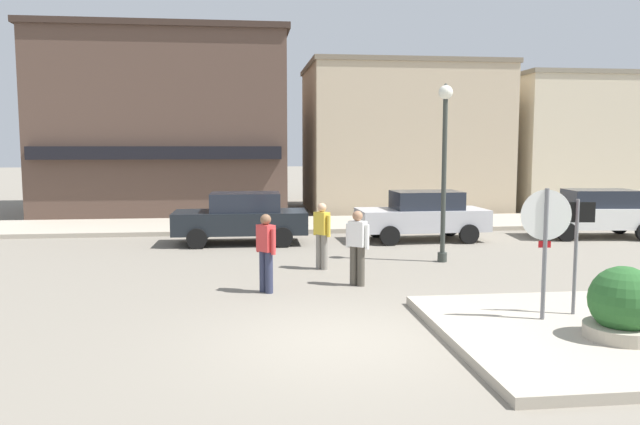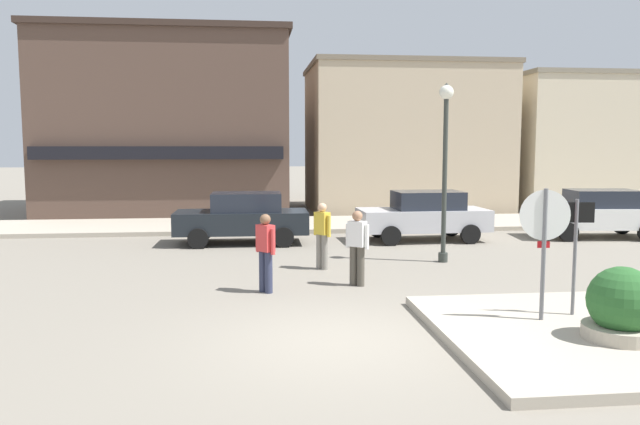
{
  "view_description": "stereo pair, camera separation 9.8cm",
  "coord_description": "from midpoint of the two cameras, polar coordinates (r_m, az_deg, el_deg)",
  "views": [
    {
      "loc": [
        -1.47,
        -9.18,
        2.99
      ],
      "look_at": [
        0.17,
        4.5,
        1.5
      ],
      "focal_mm": 35.0,
      "sensor_mm": 36.0,
      "label": 1
    },
    {
      "loc": [
        -1.38,
        -9.19,
        2.99
      ],
      "look_at": [
        0.17,
        4.5,
        1.5
      ],
      "focal_mm": 35.0,
      "sensor_mm": 36.0,
      "label": 2
    }
  ],
  "objects": [
    {
      "name": "ground_plane",
      "position": [
        9.76,
        2.32,
        -11.66
      ],
      "size": [
        160.0,
        160.0,
        0.0
      ],
      "primitive_type": "plane",
      "color": "gray"
    },
    {
      "name": "stop_sign",
      "position": [
        10.7,
        20.05,
        -2.11
      ],
      "size": [
        0.81,
        0.13,
        2.3
      ],
      "color": "slate",
      "rests_on": "ground"
    },
    {
      "name": "parked_car_second",
      "position": [
        19.83,
        9.63,
        -0.23
      ],
      "size": [
        4.04,
        1.96,
        1.56
      ],
      "color": "#B7B7BC",
      "rests_on": "ground"
    },
    {
      "name": "planter",
      "position": [
        10.28,
        26.11,
        -8.12
      ],
      "size": [
        1.1,
        1.1,
        1.23
      ],
      "color": "#ADA38E",
      "rests_on": "ground"
    },
    {
      "name": "parked_car_nearest",
      "position": [
        19.09,
        -6.91,
        -0.43
      ],
      "size": [
        4.02,
        1.92,
        1.56
      ],
      "color": "black",
      "rests_on": "ground"
    },
    {
      "name": "building_corner_shop",
      "position": [
        29.51,
        -13.21,
        7.73
      ],
      "size": [
        10.39,
        9.53,
        7.75
      ],
      "color": "brown",
      "rests_on": "ground"
    },
    {
      "name": "building_storefront_left_near",
      "position": [
        29.28,
        7.69,
        6.74
      ],
      "size": [
        8.73,
        6.43,
        6.62
      ],
      "color": "tan",
      "rests_on": "ground"
    },
    {
      "name": "building_storefront_left_mid",
      "position": [
        31.98,
        21.17,
        5.99
      ],
      "size": [
        5.38,
        6.13,
        6.24
      ],
      "color": "beige",
      "rests_on": "ground"
    },
    {
      "name": "pedestrian_kerb_side",
      "position": [
        15.04,
        0.38,
        -1.94
      ],
      "size": [
        0.41,
        0.49,
        1.61
      ],
      "color": "gray",
      "rests_on": "ground"
    },
    {
      "name": "pedestrian_crossing_near",
      "position": [
        12.7,
        -4.78,
        -3.47
      ],
      "size": [
        0.41,
        0.49,
        1.61
      ],
      "color": "#2D334C",
      "rests_on": "ground"
    },
    {
      "name": "pedestrian_crossing_far",
      "position": [
        13.29,
        3.63,
        -3.03
      ],
      "size": [
        0.49,
        0.41,
        1.61
      ],
      "color": "#4C473D",
      "rests_on": "ground"
    },
    {
      "name": "parked_car_third",
      "position": [
        22.12,
        24.2,
        -0.03
      ],
      "size": [
        4.17,
        2.21,
        1.56
      ],
      "color": "white",
      "rests_on": "ground"
    },
    {
      "name": "lamp_post",
      "position": [
        16.13,
        11.56,
        5.94
      ],
      "size": [
        0.36,
        0.36,
        4.54
      ],
      "color": "#333833",
      "rests_on": "ground"
    },
    {
      "name": "kerb_far",
      "position": [
        23.02,
        -2.83,
        -1.12
      ],
      "size": [
        80.0,
        4.0,
        0.15
      ],
      "primitive_type": "cube",
      "color": "#A89E8C",
      "rests_on": "ground"
    },
    {
      "name": "one_way_sign",
      "position": [
        11.25,
        22.52,
        -2.78
      ],
      "size": [
        0.6,
        0.09,
        2.1
      ],
      "color": "slate",
      "rests_on": "ground"
    }
  ]
}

